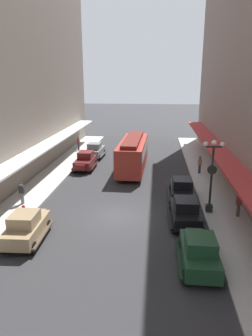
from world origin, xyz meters
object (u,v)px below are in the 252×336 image
Objects in this scene: lamp_post_with_clock at (212,173)px; pedestrian_1 at (78,144)px; fire_hydrant at (24,211)px; parked_car_1 at (85,160)px; streetcar at (133,153)px; parked_car_3 at (95,150)px; pedestrian_0 at (22,193)px; parked_car_4 at (182,189)px; parked_car_0 at (26,226)px; parked_car_2 at (199,251)px; pedestrian_2 at (200,165)px; pedestrian_3 at (239,205)px; parked_car_5 at (185,211)px.

lamp_post_with_clock reaches higher than pedestrian_1.
lamp_post_with_clock is at bearing 9.20° from fire_hydrant.
parked_car_1 is 0.44× the size of streetcar.
streetcar is at bearing 62.22° from fire_hydrant.
parked_car_3 is 2.58× the size of pedestrian_0.
pedestrian_0 is at bearing -169.33° from parked_car_4.
lamp_post_with_clock reaches higher than parked_car_4.
pedestrian_0 is (-13.77, 0.11, -1.97)m from lamp_post_with_clock.
parked_car_2 is at bearing -10.60° from parked_car_0.
parked_car_2 is 2.55× the size of pedestrian_1.
parked_car_0 is at bearing 169.40° from parked_car_2.
parked_car_3 is at bearing 153.42° from pedestrian_2.
pedestrian_3 is at bearing -40.00° from parked_car_1.
pedestrian_3 is at bearing -50.81° from parked_car_3.
lamp_post_with_clock is 23.26m from pedestrian_1.
parked_car_0 is 1.01× the size of parked_car_4.
parked_car_4 is 2.60× the size of pedestrian_3.
parked_car_5 is (9.33, -17.25, 0.00)m from parked_car_3.
parked_car_2 reaches higher than pedestrian_3.
pedestrian_1 is (-2.70, 23.53, 0.07)m from parked_car_0.
parked_car_0 is 9.94m from parked_car_5.
parked_car_2 is 7.34m from lamp_post_with_clock.
parked_car_0 and parked_car_3 have the same top height.
parked_car_5 is (-0.30, 4.96, 0.00)m from parked_car_2.
pedestrian_3 is at bearing 5.62° from fire_hydrant.
parked_car_0 reaches higher than pedestrian_1.
parked_car_5 is 2.58× the size of pedestrian_0.
pedestrian_3 is at bearing 18.61° from parked_car_0.
parked_car_2 is 2.55× the size of pedestrian_2.
pedestrian_2 is at bearing -7.15° from streetcar.
parked_car_2 is 9.25m from parked_car_4.
streetcar reaches higher than pedestrian_2.
pedestrian_3 is (8.06, -10.97, -0.91)m from streetcar.
pedestrian_0 is at bearing -126.46° from streetcar.
parked_car_0 and parked_car_5 have the same top height.
pedestrian_1 is (-13.99, 18.48, -1.97)m from lamp_post_with_clock.
parked_car_0 and parked_car_4 have the same top height.
parked_car_3 reaches higher than pedestrian_1.
parked_car_1 is 8.58m from pedestrian_1.
lamp_post_with_clock reaches higher than parked_car_1.
fire_hydrant is at bearing -170.80° from lamp_post_with_clock.
fire_hydrant is at bearing 116.07° from parked_car_0.
parked_car_4 is (9.53, 7.42, 0.00)m from parked_car_0.
parked_car_0 is at bearing -64.29° from pedestrian_0.
lamp_post_with_clock is at bearing -52.87° from pedestrian_1.
parked_car_4 reaches higher than fire_hydrant.
pedestrian_3 is (13.13, 4.42, 0.05)m from parked_car_0.
lamp_post_with_clock is 13.91m from pedestrian_0.
parked_car_0 is 2.58× the size of pedestrian_0.
pedestrian_1 and pedestrian_2 have the same top height.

